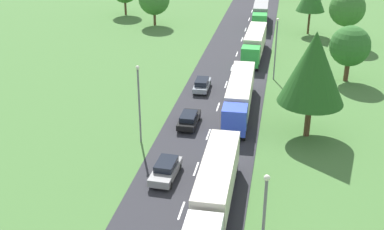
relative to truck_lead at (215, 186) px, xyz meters
name	(u,v)px	position (x,y,z in m)	size (l,w,h in m)	color
road	(205,143)	(-2.52, 10.60, -2.08)	(10.00, 140.00, 0.06)	#2B2B30
lane_marking_centre	(201,155)	(-2.52, 8.22, -2.05)	(0.16, 122.77, 0.01)	white
truck_lead	(215,186)	(0.00, 0.00, 0.00)	(2.63, 13.83, 3.57)	white
truck_second	(240,94)	(-0.08, 18.94, -0.05)	(2.81, 14.77, 3.43)	blue
truck_third	(255,43)	(0.06, 38.91, 0.01)	(2.73, 13.29, 3.60)	green
truck_fourth	(261,13)	(-0.27, 57.54, 0.05)	(2.86, 13.17, 3.70)	green
car_second	(166,170)	(-4.83, 3.71, -1.25)	(2.06, 4.58, 1.54)	gray
car_third	(189,119)	(-4.86, 14.18, -1.31)	(1.84, 4.49, 1.41)	black
car_fourth	(202,84)	(-5.20, 24.22, -1.28)	(1.84, 4.45, 1.49)	#8C939E
lamppost_second	(139,100)	(-8.85, 9.88, 2.31)	(0.36, 0.36, 7.91)	slate
lamppost_third	(276,46)	(3.31, 29.85, 2.40)	(0.36, 0.36, 8.07)	slate
tree_birch	(350,46)	(12.50, 31.13, 2.52)	(5.12, 5.12, 7.22)	#513823
tree_ash	(347,8)	(13.50, 48.00, 3.58)	(5.55, 5.55, 8.48)	#513823
tree_lime	(313,68)	(7.24, 14.30, 5.10)	(6.47, 6.47, 10.80)	#513823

